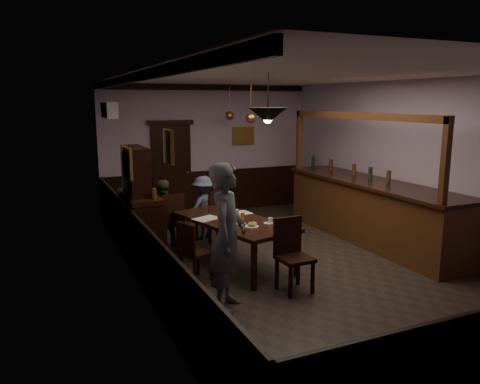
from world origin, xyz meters
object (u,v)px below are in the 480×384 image
chair_near (292,251)px  pendant_brass_far (230,116)px  chair_side (192,249)px  bar_counter (371,209)px  coffee_cup (271,220)px  sideboard (140,215)px  pendant_brass_mid (251,118)px  dining_table (234,224)px  chair_far_right (213,213)px  soda_can (243,217)px  person_standing (227,237)px  chair_far_left (170,220)px  person_seated_left (162,214)px  pendant_iron (268,116)px  person_seated_right (204,207)px

chair_near → pendant_brass_far: (0.86, 4.31, 1.74)m
chair_side → bar_counter: (3.74, 0.60, 0.12)m
coffee_cup → sideboard: bearing=128.1°
chair_near → pendant_brass_mid: (0.66, 2.77, 1.74)m
dining_table → chair_near: (0.34, -1.27, -0.12)m
chair_far_right → soda_can: size_ratio=8.22×
pendant_brass_far → soda_can: bearing=-109.1°
person_standing → soda_can: person_standing is taller
pendant_brass_mid → chair_far_left: bearing=-167.6°
person_seated_left → pendant_brass_mid: (1.82, 0.11, 1.68)m
bar_counter → sideboard: bearing=170.0°
bar_counter → pendant_iron: (-2.70, -0.95, 1.81)m
person_seated_right → pendant_brass_far: size_ratio=1.50×
pendant_brass_far → person_seated_right: bearing=-128.7°
chair_far_left → person_seated_right: 0.94m
dining_table → soda_can: bearing=-40.1°
chair_near → pendant_brass_far: pendant_brass_far is taller
chair_far_right → chair_near: 2.63m
coffee_cup → pendant_iron: bearing=-139.7°
chair_far_left → soda_can: bearing=111.0°
chair_far_left → chair_side: chair_far_left is taller
dining_table → chair_near: bearing=-75.1°
chair_near → person_seated_left: 2.91m
dining_table → pendant_brass_far: pendant_brass_far is taller
person_seated_left → bar_counter: 3.90m
person_seated_left → pendant_brass_mid: 2.48m
sideboard → pendant_brass_far: (2.51, 2.13, 1.54)m
dining_table → chair_far_left: size_ratio=2.30×
person_seated_left → pendant_brass_far: (2.02, 1.65, 1.68)m
dining_table → person_standing: size_ratio=1.26×
dining_table → coffee_cup: bearing=-45.0°
chair_far_right → coffee_cup: chair_far_right is taller
person_seated_right → chair_far_right: bearing=88.4°
person_seated_left → pendant_brass_mid: pendant_brass_mid is taller
dining_table → pendant_brass_far: bearing=68.5°
person_seated_left → soda_can: 1.77m
chair_far_right → pendant_iron: (0.05, -2.12, 1.88)m
coffee_cup → bar_counter: size_ratio=0.02×
dining_table → person_seated_right: person_seated_right is taller
bar_counter → person_seated_left: bearing=161.8°
dining_table → sideboard: size_ratio=1.26×
coffee_cup → bar_counter: bar_counter is taller
pendant_brass_far → chair_far_left: bearing=-135.3°
sideboard → soda_can: bearing=-35.3°
chair_far_left → sideboard: size_ratio=0.55×
person_seated_right → coffee_cup: bearing=81.4°
chair_near → bar_counter: bearing=27.2°
person_seated_right → person_seated_left: bearing=-5.0°
person_seated_right → pendant_brass_mid: 1.94m
dining_table → soda_can: soda_can is taller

